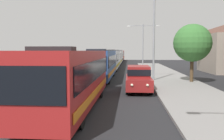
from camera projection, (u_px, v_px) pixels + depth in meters
bus_lead at (72, 76)px, 12.90m from camera, size 2.58×11.20×3.21m
bus_second_in_line at (101, 64)px, 25.91m from camera, size 2.58×11.97×3.21m
bus_middle at (110, 59)px, 38.96m from camera, size 2.58×12.29×3.21m
bus_fourth_in_line at (115, 57)px, 52.25m from camera, size 2.58×10.97×3.21m
bus_rear at (118, 56)px, 64.93m from camera, size 2.58×10.85×3.21m
bus_tail_end at (120, 55)px, 77.59m from camera, size 2.58×10.57×3.21m
white_suv at (138, 77)px, 18.42m from camera, size 1.86×4.94×1.90m
streetlamp_mid at (154, 25)px, 23.82m from camera, size 5.98×0.28×8.80m
streetlamp_far at (143, 41)px, 43.27m from camera, size 5.66×0.28×7.53m
roadside_tree at (192, 43)px, 22.68m from camera, size 3.51×3.51×5.38m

